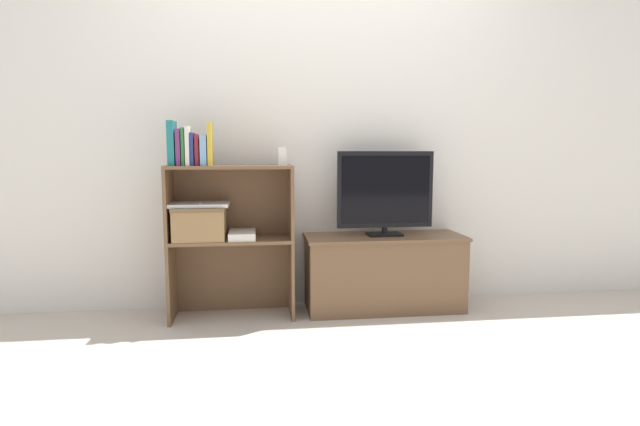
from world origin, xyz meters
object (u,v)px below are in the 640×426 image
Objects in this scene: book_teal at (172,143)px; baby_monitor at (282,156)px; book_mustard at (210,144)px; book_ivory at (189,146)px; storage_basket_left at (200,221)px; book_plum at (179,147)px; book_maroon at (198,150)px; book_skyblue at (204,150)px; tv at (385,191)px; book_navy at (193,149)px; book_forest at (184,147)px; magazine_stack at (242,235)px; tv_stand at (384,272)px; laptop at (200,204)px.

book_teal reaches higher than baby_monitor.
book_mustard reaches higher than baby_monitor.
book_ivory is 0.46m from storage_basket_left.
book_ivory reaches higher than book_plum.
book_ivory is 0.56m from baby_monitor.
book_ivory is 1.25× the size of book_maroon.
book_plum is at bearing 180.00° from book_ivory.
book_maroon is at bearing 180.00° from book_skyblue.
storage_basket_left is at bearing -178.30° from baby_monitor.
book_maroon is at bearing -174.02° from baby_monitor.
tv is 3.25× the size of book_navy.
tv is 1.16m from book_skyblue.
baby_monitor is (0.58, 0.05, -0.05)m from book_forest.
magazine_stack is (0.25, 0.00, -0.09)m from storage_basket_left.
book_mustard reaches higher than tv.
book_teal is (-1.31, -0.08, 0.83)m from tv_stand.
book_teal reaches higher than tv.
storage_basket_left is (0.10, 0.04, -0.44)m from book_plum.
book_skyblue is at bearing -43.48° from laptop.
book_maroon is (0.08, 0.00, -0.02)m from book_forest.
laptop is 1.31× the size of magazine_stack.
book_ivory is at bearing -174.57° from baby_monitor.
book_navy is at bearing -176.03° from tv_stand.
book_ivory is at bearing 180.00° from book_navy.
tv is at bearing 3.65° from book_plum.
book_navy is at bearing 180.00° from book_skyblue.
laptop reaches higher than storage_basket_left.
book_plum is 0.94× the size of book_ivory.
book_forest is at bearing 180.00° from book_mustard.
book_maroon is at bearing -170.92° from magazine_stack.
tv is 1.77× the size of laptop.
tv reaches higher than magazine_stack.
tv_stand is at bearing 2.59° from baby_monitor.
book_mustard is (0.15, 0.00, 0.02)m from book_forest.
book_mustard reaches higher than book_skyblue.
storage_basket_left is 0.27m from magazine_stack.
book_navy is at bearing 180.00° from book_maroon.
baby_monitor is 0.54m from magazine_stack.
book_teal is 0.68m from magazine_stack.
baby_monitor is at bearing 4.65° from book_teal.
storage_basket_left reaches higher than tv_stand.
book_maroon is 0.08m from book_mustard.
book_ivory is 0.73× the size of storage_basket_left.
baby_monitor is at bearing 7.00° from book_mustard.
magazine_stack is (-0.91, -0.04, 0.28)m from tv_stand.
tv_stand is 1.38m from book_skyblue.
book_mustard is (0.22, 0.00, -0.00)m from book_teal.
book_mustard is at bearing -167.26° from magazine_stack.
tv is 1.34m from book_teal.
magazine_stack is at bearing 10.65° from book_skyblue.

